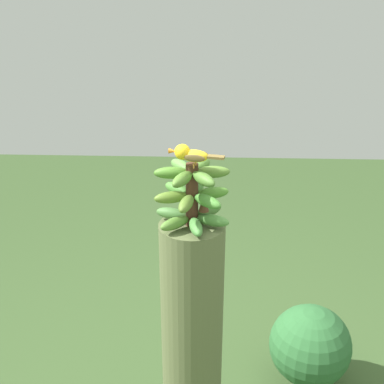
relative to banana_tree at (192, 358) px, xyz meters
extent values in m
cylinder|color=#5B663D|center=(0.00, 0.00, 0.00)|extent=(0.23, 0.23, 1.18)
cylinder|color=#4C2D1E|center=(0.00, 0.00, 0.70)|extent=(0.04, 0.04, 0.22)
ellipsoid|color=#548331|center=(-0.06, -0.05, 0.62)|extent=(0.11, 0.11, 0.04)
ellipsoid|color=#4A893C|center=(0.02, -0.07, 0.62)|extent=(0.06, 0.12, 0.04)
ellipsoid|color=#508E3D|center=(0.07, -0.02, 0.62)|extent=(0.12, 0.07, 0.04)
ellipsoid|color=#4B7D35|center=(0.06, 0.05, 0.62)|extent=(0.11, 0.11, 0.04)
ellipsoid|color=#4A873A|center=(-0.02, 0.07, 0.62)|extent=(0.06, 0.12, 0.04)
ellipsoid|color=#4B7D3B|center=(-0.07, 0.02, 0.62)|extent=(0.12, 0.07, 0.04)
ellipsoid|color=#4F8C2D|center=(0.07, 0.02, 0.70)|extent=(0.12, 0.07, 0.04)
ellipsoid|color=#4D8537|center=(0.02, 0.07, 0.70)|extent=(0.07, 0.12, 0.04)
ellipsoid|color=#4B8935|center=(-0.05, 0.05, 0.70)|extent=(0.11, 0.11, 0.04)
ellipsoid|color=olive|center=(-0.07, -0.02, 0.70)|extent=(0.12, 0.07, 0.04)
ellipsoid|color=olive|center=(-0.02, -0.07, 0.70)|extent=(0.07, 0.12, 0.04)
ellipsoid|color=#4B8D34|center=(0.05, -0.05, 0.70)|extent=(0.11, 0.11, 0.04)
ellipsoid|color=#4B8129|center=(-0.07, -0.01, 0.78)|extent=(0.12, 0.05, 0.04)
ellipsoid|color=#4F7A2C|center=(-0.03, -0.06, 0.78)|extent=(0.09, 0.12, 0.04)
ellipsoid|color=#4E7B30|center=(0.04, -0.06, 0.78)|extent=(0.10, 0.12, 0.04)
ellipsoid|color=#5B8631|center=(0.07, 0.01, 0.78)|extent=(0.12, 0.05, 0.04)
ellipsoid|color=#4E7E2D|center=(0.03, 0.06, 0.78)|extent=(0.09, 0.12, 0.04)
ellipsoid|color=#558A3C|center=(-0.04, 0.06, 0.78)|extent=(0.10, 0.12, 0.04)
cone|color=brown|center=(0.04, -0.01, 0.68)|extent=(0.04, 0.04, 0.06)
cylinder|color=#C68933|center=(0.01, -0.02, 0.82)|extent=(0.01, 0.01, 0.02)
cylinder|color=#C68933|center=(0.01, -0.04, 0.82)|extent=(0.01, 0.01, 0.02)
ellipsoid|color=yellow|center=(0.01, -0.03, 0.85)|extent=(0.10, 0.06, 0.04)
ellipsoid|color=brown|center=(0.02, -0.01, 0.85)|extent=(0.07, 0.02, 0.02)
ellipsoid|color=brown|center=(0.01, -0.05, 0.85)|extent=(0.07, 0.02, 0.02)
cube|color=brown|center=(0.08, -0.04, 0.85)|extent=(0.06, 0.03, 0.01)
sphere|color=yellow|center=(-0.03, -0.02, 0.86)|extent=(0.05, 0.05, 0.05)
sphere|color=black|center=(-0.04, -0.04, 0.87)|extent=(0.01, 0.01, 0.01)
cone|color=orange|center=(-0.06, -0.01, 0.86)|extent=(0.03, 0.02, 0.02)
cylinder|color=brown|center=(0.57, 0.47, -0.53)|extent=(0.03, 0.03, 0.13)
sphere|color=#2D6633|center=(0.57, 0.47, -0.32)|extent=(0.41, 0.41, 0.41)
camera|label=1|loc=(0.06, -1.54, 1.39)|focal=46.85mm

